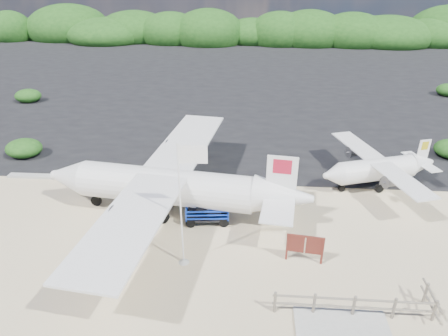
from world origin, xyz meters
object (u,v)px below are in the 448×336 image
(signboard, at_px, (303,261))
(baggage_cart, at_px, (207,221))
(aircraft_small, at_px, (141,71))
(crew_a, at_px, (159,181))
(crew_b, at_px, (182,162))
(flagpole, at_px, (184,262))
(aircraft_large, at_px, (341,108))

(signboard, bearing_deg, baggage_cart, 156.51)
(aircraft_small, bearing_deg, crew_a, 89.20)
(baggage_cart, distance_m, crew_b, 5.79)
(flagpole, height_order, crew_a, flagpole)
(crew_b, height_order, aircraft_small, crew_b)
(baggage_cart, xyz_separation_m, flagpole, (-0.73, -3.30, 0.00))
(baggage_cart, height_order, signboard, signboard)
(signboard, height_order, aircraft_large, aircraft_large)
(flagpole, relative_size, crew_b, 3.69)
(aircraft_small, bearing_deg, signboard, 98.01)
(aircraft_small, bearing_deg, crew_b, 92.46)
(baggage_cart, relative_size, crew_b, 1.49)
(baggage_cart, distance_m, aircraft_small, 34.33)
(baggage_cart, xyz_separation_m, aircraft_small, (-11.99, 32.17, 0.00))
(baggage_cart, height_order, aircraft_large, aircraft_large)
(aircraft_large, distance_m, aircraft_small, 25.98)
(aircraft_large, bearing_deg, flagpole, 70.86)
(aircraft_small, bearing_deg, flagpole, 90.11)
(flagpole, relative_size, signboard, 3.34)
(flagpole, xyz_separation_m, signboard, (5.46, 0.45, 0.00))
(flagpole, bearing_deg, aircraft_small, 107.62)
(baggage_cart, distance_m, signboard, 5.52)
(signboard, bearing_deg, crew_b, 138.05)
(crew_a, bearing_deg, flagpole, 113.55)
(flagpole, height_order, aircraft_small, flagpole)
(signboard, distance_m, crew_a, 9.52)
(flagpole, distance_m, aircraft_small, 37.21)
(aircraft_large, bearing_deg, aircraft_small, -22.56)
(flagpole, height_order, aircraft_large, flagpole)
(signboard, distance_m, aircraft_small, 38.80)
(crew_b, bearing_deg, baggage_cart, 125.32)
(aircraft_large, xyz_separation_m, aircraft_small, (-22.50, 12.99, 0.00))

